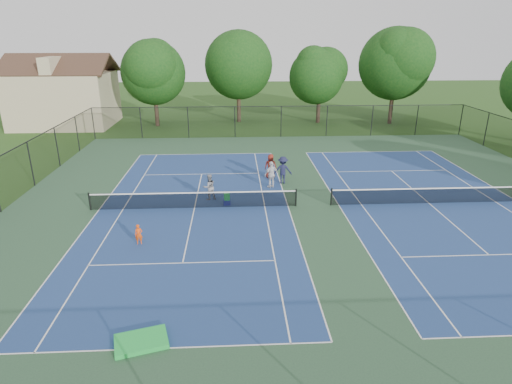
{
  "coord_description": "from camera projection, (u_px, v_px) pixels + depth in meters",
  "views": [
    {
      "loc": [
        -4.63,
        -23.21,
        9.56
      ],
      "look_at": [
        -3.45,
        -1.0,
        1.3
      ],
      "focal_mm": 30.0,
      "sensor_mm": 36.0,
      "label": 1
    }
  ],
  "objects": [
    {
      "name": "tree_back_b",
      "position": [
        238.0,
        62.0,
        47.13
      ],
      "size": [
        7.6,
        7.6,
        10.03
      ],
      "color": "#2D2116",
      "rests_on": "ground"
    },
    {
      "name": "child_player",
      "position": [
        139.0,
        234.0,
        20.52
      ],
      "size": [
        0.41,
        0.3,
        1.01
      ],
      "primitive_type": "imported",
      "rotation": [
        0.0,
        0.0,
        0.18
      ],
      "color": "#FA4D10",
      "rests_on": "ground"
    },
    {
      "name": "bystander_b",
      "position": [
        283.0,
        170.0,
        28.78
      ],
      "size": [
        1.29,
        0.86,
        1.87
      ],
      "primitive_type": "imported",
      "rotation": [
        0.0,
        0.0,
        2.99
      ],
      "color": "#1B1E3D",
      "rests_on": "ground"
    },
    {
      "name": "bystander_c",
      "position": [
        271.0,
        166.0,
        29.81
      ],
      "size": [
        0.94,
        0.7,
        1.73
      ],
      "primitive_type": "imported",
      "rotation": [
        0.0,
        0.0,
        2.95
      ],
      "color": "maroon",
      "rests_on": "ground"
    },
    {
      "name": "instructor",
      "position": [
        209.0,
        187.0,
        25.98
      ],
      "size": [
        0.96,
        0.87,
        1.61
      ],
      "primitive_type": "imported",
      "rotation": [
        0.0,
        0.0,
        3.56
      ],
      "color": "gray",
      "rests_on": "ground"
    },
    {
      "name": "ball_crate",
      "position": [
        227.0,
        202.0,
        25.35
      ],
      "size": [
        0.43,
        0.34,
        0.31
      ],
      "primitive_type": "cube",
      "rotation": [
        0.0,
        0.0,
        0.1
      ],
      "color": "#152095",
      "rests_on": "ground"
    },
    {
      "name": "tree_back_d",
      "position": [
        396.0,
        61.0,
        46.02
      ],
      "size": [
        7.8,
        7.8,
        10.37
      ],
      "color": "#2D2116",
      "rests_on": "ground"
    },
    {
      "name": "clapboard_house",
      "position": [
        64.0,
        97.0,
        46.48
      ],
      "size": [
        10.8,
        8.1,
        7.65
      ],
      "color": "tan",
      "rests_on": "ground"
    },
    {
      "name": "ground",
      "position": [
        313.0,
        206.0,
        25.29
      ],
      "size": [
        140.0,
        140.0,
        0.0
      ],
      "primitive_type": "plane",
      "color": "#234716",
      "rests_on": "ground"
    },
    {
      "name": "tree_back_c",
      "position": [
        320.0,
        73.0,
        47.03
      ],
      "size": [
        6.0,
        6.0,
        8.4
      ],
      "color": "#2D2116",
      "rests_on": "ground"
    },
    {
      "name": "tennis_court_right",
      "position": [
        429.0,
        202.0,
        25.6
      ],
      "size": [
        12.0,
        23.83,
        1.07
      ],
      "color": "navy",
      "rests_on": "ground"
    },
    {
      "name": "tennis_court_left",
      "position": [
        194.0,
        206.0,
        24.91
      ],
      "size": [
        12.0,
        23.83,
        1.07
      ],
      "color": "navy",
      "rests_on": "ground"
    },
    {
      "name": "perimeter_fence",
      "position": [
        315.0,
        180.0,
        24.73
      ],
      "size": [
        36.08,
        36.08,
        3.02
      ],
      "color": "black",
      "rests_on": "ground"
    },
    {
      "name": "bystander_a",
      "position": [
        271.0,
        175.0,
        27.97
      ],
      "size": [
        1.13,
        0.88,
        1.79
      ],
      "primitive_type": "imported",
      "rotation": [
        0.0,
        0.0,
        3.63
      ],
      "color": "silver",
      "rests_on": "ground"
    },
    {
      "name": "green_tarp",
      "position": [
        141.0,
        341.0,
        14.01
      ],
      "size": [
        1.92,
        1.53,
        0.16
      ],
      "primitive_type": "cube",
      "rotation": [
        0.0,
        0.0,
        0.27
      ],
      "color": "green",
      "rests_on": "ground"
    },
    {
      "name": "tree_back_a",
      "position": [
        153.0,
        69.0,
        45.01
      ],
      "size": [
        6.8,
        6.8,
        9.15
      ],
      "color": "#2D2116",
      "rests_on": "ground"
    },
    {
      "name": "ball_hopper",
      "position": [
        227.0,
        197.0,
        25.23
      ],
      "size": [
        0.36,
        0.31,
        0.43
      ],
      "primitive_type": "cube",
      "rotation": [
        0.0,
        0.0,
        0.09
      ],
      "color": "green",
      "rests_on": "ball_crate"
    },
    {
      "name": "court_pad",
      "position": [
        313.0,
        206.0,
        25.29
      ],
      "size": [
        36.0,
        36.0,
        0.01
      ],
      "primitive_type": "cube",
      "color": "#284832",
      "rests_on": "ground"
    }
  ]
}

